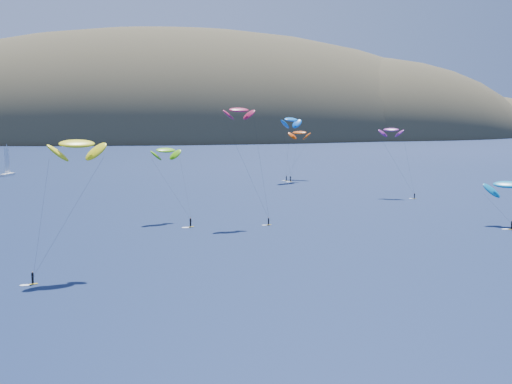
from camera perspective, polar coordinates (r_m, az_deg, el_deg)
The scene contains 10 objects.
ground at distance 75.46m, azimuth 10.24°, elevation -14.27°, with size 2800.00×2800.00×0.00m, color black.
island at distance 632.33m, azimuth -4.94°, elevation 3.56°, with size 730.00×300.00×210.00m.
sailboat at distance 289.50m, azimuth -19.25°, elevation 1.43°, with size 10.30×9.13×12.30m.
kitesurfer_2 at distance 118.14m, azimuth -14.14°, elevation 3.75°, with size 12.55×11.57×23.53m.
kitesurfer_3 at distance 169.03m, azimuth -7.23°, elevation 3.31°, with size 9.55×15.56×18.67m.
kitesurfer_4 at distance 255.15m, azimuth 2.82°, elevation 5.80°, with size 10.91×10.13×24.72m.
kitesurfer_5 at distance 171.08m, azimuth 19.52°, elevation 0.56°, with size 11.11×11.75×12.05m.
kitesurfer_6 at distance 216.62m, azimuth 10.76°, elevation 4.91°, with size 8.67×12.35×21.72m.
kitesurfer_9 at distance 162.82m, azimuth -1.38°, elevation 6.56°, with size 10.64×7.17×28.04m.
kitesurfer_11 at distance 263.75m, azimuth 3.50°, elevation 4.76°, with size 11.99×12.84×19.24m.
Camera 1 is at (-25.81, -65.46, 27.27)m, focal length 50.00 mm.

